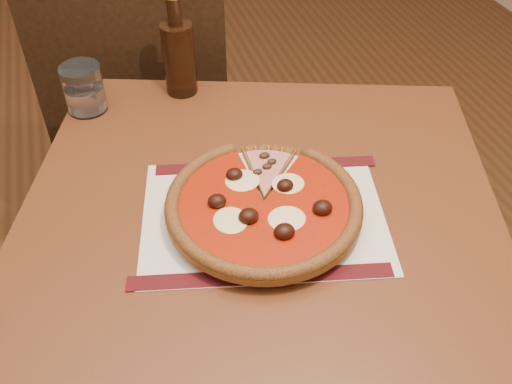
# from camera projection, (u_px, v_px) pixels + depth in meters

# --- Properties ---
(table) EXTENTS (1.02, 1.02, 0.75)m
(table) POSITION_uv_depth(u_px,v_px,m) (259.00, 253.00, 1.01)
(table) COLOR brown
(table) RESTS_ON ground
(chair_far) EXTENTS (0.55, 0.55, 0.96)m
(chair_far) POSITION_uv_depth(u_px,v_px,m) (144.00, 102.00, 1.54)
(chair_far) COLOR black
(chair_far) RESTS_ON ground
(placemat) EXTENTS (0.45, 0.37, 0.00)m
(placemat) POSITION_uv_depth(u_px,v_px,m) (264.00, 216.00, 0.94)
(placemat) COLOR beige
(placemat) RESTS_ON table
(plate) EXTENTS (0.29, 0.29, 0.02)m
(plate) POSITION_uv_depth(u_px,v_px,m) (264.00, 212.00, 0.93)
(plate) COLOR white
(plate) RESTS_ON placemat
(pizza) EXTENTS (0.32, 0.32, 0.04)m
(pizza) POSITION_uv_depth(u_px,v_px,m) (264.00, 203.00, 0.92)
(pizza) COLOR brown
(pizza) RESTS_ON plate
(ham_slice) EXTENTS (0.09, 0.14, 0.02)m
(ham_slice) POSITION_uv_depth(u_px,v_px,m) (277.00, 168.00, 0.98)
(ham_slice) COLOR brown
(ham_slice) RESTS_ON plate
(water_glass) EXTENTS (0.10, 0.10, 0.10)m
(water_glass) POSITION_uv_depth(u_px,v_px,m) (84.00, 89.00, 1.13)
(water_glass) COLOR white
(water_glass) RESTS_ON table
(bottle) EXTENTS (0.07, 0.07, 0.22)m
(bottle) POSITION_uv_depth(u_px,v_px,m) (179.00, 55.00, 1.15)
(bottle) COLOR #351B0D
(bottle) RESTS_ON table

